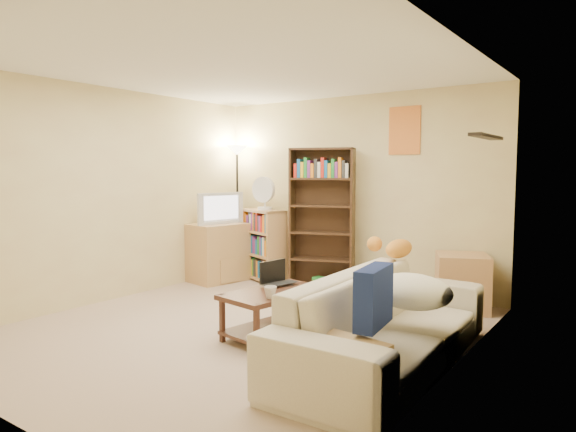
{
  "coord_description": "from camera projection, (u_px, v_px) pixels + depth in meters",
  "views": [
    {
      "loc": [
        3.18,
        -3.73,
        1.53
      ],
      "look_at": [
        0.05,
        0.72,
        1.05
      ],
      "focal_mm": 32.0,
      "sensor_mm": 36.0,
      "label": 1
    }
  ],
  "objects": [
    {
      "name": "room",
      "position": [
        240.0,
        161.0,
        4.86
      ],
      "size": [
        4.5,
        4.54,
        2.52
      ],
      "color": "tan",
      "rests_on": "ground"
    },
    {
      "name": "sofa",
      "position": [
        387.0,
        321.0,
        4.03
      ],
      "size": [
        2.45,
        1.08,
        0.7
      ],
      "primitive_type": "imported",
      "rotation": [
        0.0,
        0.0,
        1.6
      ],
      "color": "beige",
      "rests_on": "ground"
    },
    {
      "name": "navy_pillow",
      "position": [
        374.0,
        297.0,
        3.51
      ],
      "size": [
        0.2,
        0.47,
        0.41
      ],
      "primitive_type": "cube",
      "rotation": [
        0.0,
        0.0,
        1.7
      ],
      "color": "navy",
      "rests_on": "sofa"
    },
    {
      "name": "cream_blanket",
      "position": [
        411.0,
        291.0,
        3.97
      ],
      "size": [
        0.64,
        0.46,
        0.28
      ],
      "primitive_type": "ellipsoid",
      "color": "white",
      "rests_on": "sofa"
    },
    {
      "name": "tabby_cat",
      "position": [
        395.0,
        248.0,
        4.93
      ],
      "size": [
        0.55,
        0.21,
        0.19
      ],
      "color": "orange",
      "rests_on": "sofa"
    },
    {
      "name": "coffee_table",
      "position": [
        274.0,
        307.0,
        4.72
      ],
      "size": [
        0.69,
        1.04,
        0.43
      ],
      "rotation": [
        0.0,
        0.0,
        -0.16
      ],
      "color": "#44251A",
      "rests_on": "ground"
    },
    {
      "name": "laptop",
      "position": [
        283.0,
        285.0,
        4.87
      ],
      "size": [
        0.49,
        0.42,
        0.03
      ],
      "primitive_type": "imported",
      "rotation": [
        0.0,
        0.0,
        1.31
      ],
      "color": "black",
      "rests_on": "coffee_table"
    },
    {
      "name": "laptop_screen",
      "position": [
        273.0,
        271.0,
        4.96
      ],
      "size": [
        0.07,
        0.32,
        0.22
      ],
      "primitive_type": "cube",
      "rotation": [
        0.0,
        0.0,
        -0.16
      ],
      "color": "white",
      "rests_on": "laptop"
    },
    {
      "name": "mug",
      "position": [
        270.0,
        292.0,
        4.42
      ],
      "size": [
        0.11,
        0.11,
        0.1
      ],
      "primitive_type": "imported",
      "rotation": [
        0.0,
        0.0,
        0.01
      ],
      "color": "silver",
      "rests_on": "coffee_table"
    },
    {
      "name": "tv_remote",
      "position": [
        307.0,
        286.0,
        4.86
      ],
      "size": [
        0.08,
        0.18,
        0.02
      ],
      "primitive_type": "cube",
      "rotation": [
        0.0,
        0.0,
        0.14
      ],
      "color": "black",
      "rests_on": "coffee_table"
    },
    {
      "name": "tv_stand",
      "position": [
        218.0,
        252.0,
        7.13
      ],
      "size": [
        0.66,
        0.83,
        0.8
      ],
      "primitive_type": "cube",
      "rotation": [
        0.0,
        0.0,
        -0.19
      ],
      "color": "tan",
      "rests_on": "ground"
    },
    {
      "name": "television",
      "position": [
        218.0,
        208.0,
        7.08
      ],
      "size": [
        0.79,
        0.37,
        0.43
      ],
      "primitive_type": "imported",
      "rotation": [
        0.0,
        0.0,
        1.38
      ],
      "color": "black",
      "rests_on": "tv_stand"
    },
    {
      "name": "tall_bookshelf",
      "position": [
        322.0,
        215.0,
        6.59
      ],
      "size": [
        0.86,
        0.53,
        1.82
      ],
      "rotation": [
        0.0,
        0.0,
        0.35
      ],
      "color": "#3D2C17",
      "rests_on": "ground"
    },
    {
      "name": "short_bookshelf",
      "position": [
        263.0,
        245.0,
        7.16
      ],
      "size": [
        0.83,
        0.57,
        0.99
      ],
      "rotation": [
        0.0,
        0.0,
        -0.38
      ],
      "color": "tan",
      "rests_on": "ground"
    },
    {
      "name": "desk_fan",
      "position": [
        264.0,
        193.0,
        7.03
      ],
      "size": [
        0.35,
        0.2,
        0.46
      ],
      "color": "white",
      "rests_on": "short_bookshelf"
    },
    {
      "name": "floor_lamp",
      "position": [
        237.0,
        172.0,
        7.57
      ],
      "size": [
        0.32,
        0.32,
        1.9
      ],
      "color": "black",
      "rests_on": "ground"
    },
    {
      "name": "side_table",
      "position": [
        462.0,
        282.0,
        5.63
      ],
      "size": [
        0.71,
        0.71,
        0.62
      ],
      "primitive_type": "cube",
      "rotation": [
        0.0,
        0.0,
        0.41
      ],
      "color": "tan",
      "rests_on": "ground"
    },
    {
      "name": "end_cabinet",
      "position": [
        340.0,
        377.0,
        3.27
      ],
      "size": [
        0.58,
        0.51,
        0.44
      ],
      "primitive_type": "cube",
      "rotation": [
        0.0,
        0.0,
        -0.15
      ],
      "color": "tan",
      "rests_on": "ground"
    },
    {
      "name": "book_stacks",
      "position": [
        346.0,
        289.0,
        6.2
      ],
      "size": [
        1.06,
        0.45,
        0.24
      ],
      "color": "red",
      "rests_on": "ground"
    }
  ]
}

